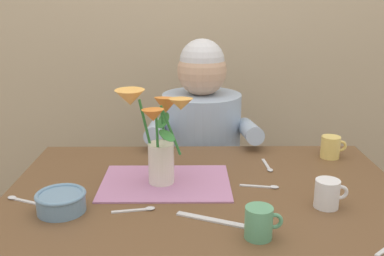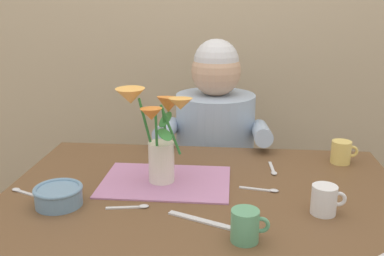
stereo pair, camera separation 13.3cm
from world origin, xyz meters
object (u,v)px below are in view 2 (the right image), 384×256
object	(u,v)px
seated_person	(215,169)
ceramic_mug	(246,226)
ceramic_bowl	(59,195)
coffee_cup	(325,200)
tea_cup	(341,152)
dinner_knife	(201,220)
flower_vase	(158,131)

from	to	relation	value
seated_person	ceramic_mug	distance (m)	0.93
ceramic_bowl	coffee_cup	xyz separation A→B (m)	(0.73, 0.02, 0.01)
tea_cup	ceramic_mug	bearing A→B (deg)	-122.11
dinner_knife	tea_cup	distance (m)	0.65
flower_vase	ceramic_mug	xyz separation A→B (m)	(0.26, -0.33, -0.13)
ceramic_bowl	tea_cup	bearing A→B (deg)	25.44
flower_vase	tea_cup	size ratio (longest dim) A/B	3.26
dinner_knife	coffee_cup	world-z (taller)	coffee_cup
seated_person	coffee_cup	xyz separation A→B (m)	(0.33, -0.73, 0.22)
ceramic_bowl	coffee_cup	size ratio (longest dim) A/B	1.46
ceramic_bowl	ceramic_mug	bearing A→B (deg)	-15.19
dinner_knife	ceramic_mug	xyz separation A→B (m)	(0.11, -0.08, 0.04)
tea_cup	coffee_cup	world-z (taller)	same
seated_person	tea_cup	distance (m)	0.61
ceramic_bowl	ceramic_mug	xyz separation A→B (m)	(0.52, -0.14, 0.01)
coffee_cup	ceramic_mug	xyz separation A→B (m)	(-0.21, -0.16, 0.00)
ceramic_bowl	ceramic_mug	world-z (taller)	ceramic_mug
tea_cup	seated_person	bearing A→B (deg)	142.95
seated_person	ceramic_bowl	bearing A→B (deg)	-118.96
tea_cup	coffee_cup	distance (m)	0.41
tea_cup	coffee_cup	xyz separation A→B (m)	(-0.13, -0.39, 0.00)
flower_vase	dinner_knife	distance (m)	0.33
coffee_cup	ceramic_mug	size ratio (longest dim) A/B	1.00
flower_vase	ceramic_mug	world-z (taller)	flower_vase
ceramic_mug	flower_vase	bearing A→B (deg)	128.89
flower_vase	coffee_cup	xyz separation A→B (m)	(0.48, -0.17, -0.13)
tea_cup	coffee_cup	size ratio (longest dim) A/B	1.00
dinner_knife	tea_cup	xyz separation A→B (m)	(0.46, 0.46, 0.04)
dinner_knife	flower_vase	bearing A→B (deg)	145.15
seated_person	flower_vase	distance (m)	0.68
seated_person	flower_vase	world-z (taller)	seated_person
dinner_knife	ceramic_mug	size ratio (longest dim) A/B	2.04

